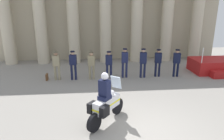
{
  "coord_description": "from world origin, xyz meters",
  "views": [
    {
      "loc": [
        -1.68,
        -5.9,
        4.01
      ],
      "look_at": [
        -0.83,
        3.16,
        1.23
      ],
      "focal_mm": 33.46,
      "sensor_mm": 36.0,
      "label": 1
    }
  ],
  "objects": [
    {
      "name": "colonnade_backdrop",
      "position": [
        -0.73,
        9.95,
        3.68
      ],
      "size": [
        17.85,
        1.69,
        7.29
      ],
      "color": "#B6AB91",
      "rests_on": "ground_plane"
    },
    {
      "name": "briefcase_on_ground",
      "position": [
        -4.31,
        5.56,
        0.18
      ],
      "size": [
        0.1,
        0.32,
        0.36
      ],
      "primitive_type": "cube",
      "color": "brown",
      "rests_on": "ground_plane"
    },
    {
      "name": "officer_in_row_1",
      "position": [
        -2.79,
        5.48,
        0.99
      ],
      "size": [
        0.41,
        0.27,
        1.67
      ],
      "rotation": [
        0.0,
        0.0,
        3.0
      ],
      "color": "#141938",
      "rests_on": "ground_plane"
    },
    {
      "name": "officer_in_row_7",
      "position": [
        3.18,
        5.49,
        0.97
      ],
      "size": [
        0.41,
        0.27,
        1.64
      ],
      "rotation": [
        0.0,
        0.0,
        3.0
      ],
      "color": "black",
      "rests_on": "ground_plane"
    },
    {
      "name": "officer_in_row_3",
      "position": [
        -0.79,
        5.51,
        0.94
      ],
      "size": [
        0.41,
        0.27,
        1.6
      ],
      "rotation": [
        0.0,
        0.0,
        3.0
      ],
      "color": "#141938",
      "rests_on": "ground_plane"
    },
    {
      "name": "officer_in_row_4",
      "position": [
        0.14,
        5.62,
        1.02
      ],
      "size": [
        0.41,
        0.27,
        1.72
      ],
      "rotation": [
        0.0,
        0.0,
        3.0
      ],
      "color": "#191E42",
      "rests_on": "ground_plane"
    },
    {
      "name": "officer_in_row_5",
      "position": [
        1.19,
        5.51,
        1.01
      ],
      "size": [
        0.41,
        0.27,
        1.72
      ],
      "rotation": [
        0.0,
        0.0,
        3.0
      ],
      "color": "#141938",
      "rests_on": "ground_plane"
    },
    {
      "name": "officer_in_row_6",
      "position": [
        2.1,
        5.6,
        0.97
      ],
      "size": [
        0.41,
        0.27,
        1.64
      ],
      "rotation": [
        0.0,
        0.0,
        3.0
      ],
      "color": "black",
      "rests_on": "ground_plane"
    },
    {
      "name": "reviewing_stand",
      "position": [
        5.91,
        6.11,
        0.4
      ],
      "size": [
        2.68,
        2.31,
        1.73
      ],
      "color": "#A51919",
      "rests_on": "ground_plane"
    },
    {
      "name": "officer_in_row_2",
      "position": [
        -1.78,
        5.47,
        0.95
      ],
      "size": [
        0.41,
        0.27,
        1.6
      ],
      "rotation": [
        0.0,
        0.0,
        3.0
      ],
      "color": "#847A5B",
      "rests_on": "ground_plane"
    },
    {
      "name": "ground_plane",
      "position": [
        0.0,
        0.0,
        0.0
      ],
      "size": [
        28.0,
        28.0,
        0.0
      ],
      "primitive_type": "plane",
      "color": "gray"
    },
    {
      "name": "motorcycle_with_rider",
      "position": [
        -1.29,
        0.73,
        0.79
      ],
      "size": [
        1.41,
        1.7,
        1.9
      ],
      "rotation": [
        0.0,
        0.0,
        0.89
      ],
      "color": "black",
      "rests_on": "ground_plane"
    },
    {
      "name": "officer_in_row_0",
      "position": [
        -3.72,
        5.53,
        0.96
      ],
      "size": [
        0.41,
        0.27,
        1.63
      ],
      "rotation": [
        0.0,
        0.0,
        3.0
      ],
      "color": "gray",
      "rests_on": "ground_plane"
    }
  ]
}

